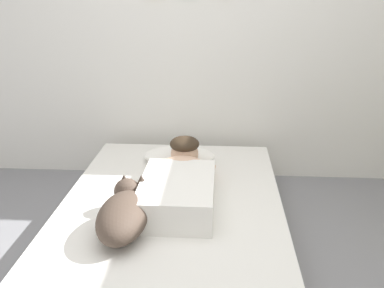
{
  "coord_description": "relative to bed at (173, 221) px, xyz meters",
  "views": [
    {
      "loc": [
        0.15,
        -1.79,
        1.52
      ],
      "look_at": [
        -0.03,
        0.89,
        0.56
      ],
      "focal_mm": 40.71,
      "sensor_mm": 36.0,
      "label": 1
    }
  ],
  "objects": [
    {
      "name": "back_wall",
      "position": [
        0.13,
        1.15,
        1.1
      ],
      "size": [
        4.21,
        0.12,
        2.5
      ],
      "color": "silver",
      "rests_on": "ground"
    },
    {
      "name": "bed",
      "position": [
        0.0,
        0.0,
        0.0
      ],
      "size": [
        1.36,
        1.98,
        0.31
      ],
      "color": "gray",
      "rests_on": "ground"
    },
    {
      "name": "pillow",
      "position": [
        -0.01,
        0.57,
        0.21
      ],
      "size": [
        0.52,
        0.32,
        0.11
      ],
      "primitive_type": "ellipsoid",
      "color": "white",
      "rests_on": "bed"
    },
    {
      "name": "person_lying",
      "position": [
        0.04,
        0.02,
        0.26
      ],
      "size": [
        0.43,
        0.92,
        0.27
      ],
      "color": "white",
      "rests_on": "bed"
    },
    {
      "name": "dog",
      "position": [
        -0.21,
        -0.39,
        0.26
      ],
      "size": [
        0.26,
        0.57,
        0.21
      ],
      "color": "#4C3D33",
      "rests_on": "bed"
    },
    {
      "name": "coffee_cup",
      "position": [
        0.08,
        0.39,
        0.19
      ],
      "size": [
        0.12,
        0.09,
        0.07
      ],
      "color": "#D84C47",
      "rests_on": "bed"
    },
    {
      "name": "cell_phone",
      "position": [
        0.14,
        0.05,
        0.16
      ],
      "size": [
        0.07,
        0.14,
        0.01
      ],
      "primitive_type": "cube",
      "color": "black",
      "rests_on": "bed"
    }
  ]
}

